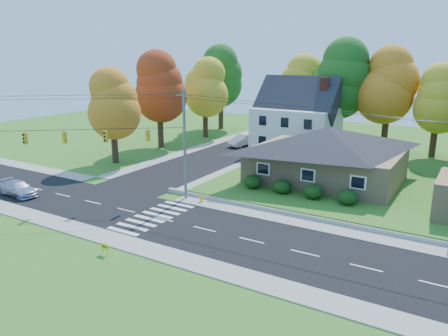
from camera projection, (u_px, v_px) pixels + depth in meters
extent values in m
plane|color=#3D7923|center=(163.00, 219.00, 35.00)|extent=(120.00, 120.00, 0.00)
cube|color=black|center=(163.00, 219.00, 35.00)|extent=(90.00, 8.00, 0.02)
cube|color=black|center=(236.00, 150.00, 60.54)|extent=(8.00, 44.00, 0.02)
cube|color=#9C9A90|center=(198.00, 201.00, 39.13)|extent=(90.00, 2.00, 0.08)
cube|color=#9C9A90|center=(118.00, 241.00, 30.84)|extent=(90.00, 2.00, 0.08)
cube|color=#3D7923|center=(386.00, 178.00, 45.86)|extent=(30.00, 30.00, 0.50)
cube|color=tan|center=(326.00, 165.00, 43.74)|extent=(14.00, 10.00, 3.20)
pyramid|color=#26262B|center=(327.00, 138.00, 43.06)|extent=(14.60, 10.60, 2.20)
cube|color=silver|center=(296.00, 129.00, 57.38)|extent=(10.00, 8.00, 5.60)
pyramid|color=#26262B|center=(298.00, 98.00, 56.37)|extent=(10.40, 8.40, 2.40)
cube|color=brown|center=(323.00, 116.00, 55.13)|extent=(0.90, 0.90, 9.60)
ellipsoid|color=#163A10|center=(253.00, 182.00, 41.34)|extent=(1.70, 1.70, 1.27)
ellipsoid|color=#163A10|center=(282.00, 186.00, 39.84)|extent=(1.70, 1.70, 1.27)
ellipsoid|color=#163A10|center=(313.00, 192.00, 38.35)|extent=(1.70, 1.70, 1.27)
ellipsoid|color=#163A10|center=(347.00, 197.00, 36.85)|extent=(1.70, 1.70, 1.27)
cylinder|color=#666059|center=(185.00, 145.00, 38.79)|extent=(0.26, 0.26, 10.00)
cube|color=#666059|center=(184.00, 95.00, 37.68)|extent=(1.60, 0.12, 0.12)
cube|color=gold|center=(25.00, 138.00, 36.83)|extent=(0.34, 0.26, 1.00)
cube|color=gold|center=(64.00, 137.00, 37.24)|extent=(0.26, 0.34, 1.00)
cube|color=gold|center=(106.00, 136.00, 37.67)|extent=(0.34, 0.26, 1.00)
cube|color=gold|center=(148.00, 135.00, 38.14)|extent=(0.26, 0.34, 1.00)
cylinder|color=black|center=(87.00, 129.00, 37.32)|extent=(13.02, 10.43, 0.04)
cylinder|color=#3F2A19|center=(299.00, 123.00, 63.37)|extent=(0.80, 0.80, 5.40)
sphere|color=gold|center=(300.00, 96.00, 62.39)|extent=(6.72, 6.72, 6.72)
sphere|color=gold|center=(301.00, 84.00, 61.97)|extent=(5.91, 5.91, 5.91)
sphere|color=gold|center=(301.00, 72.00, 61.54)|extent=(5.11, 5.11, 5.11)
cylinder|color=#3F2A19|center=(338.00, 124.00, 59.44)|extent=(0.86, 0.86, 6.30)
sphere|color=#24611B|center=(340.00, 90.00, 58.29)|extent=(7.84, 7.84, 7.84)
sphere|color=#24611B|center=(341.00, 75.00, 57.79)|extent=(6.90, 6.90, 6.90)
sphere|color=#24611B|center=(342.00, 60.00, 57.30)|extent=(5.96, 5.96, 5.96)
cylinder|color=#3F2A19|center=(385.00, 128.00, 57.33)|extent=(0.83, 0.83, 5.85)
sphere|color=orange|center=(388.00, 96.00, 56.26)|extent=(7.28, 7.28, 7.28)
sphere|color=orange|center=(389.00, 81.00, 55.80)|extent=(6.41, 6.41, 6.41)
sphere|color=orange|center=(391.00, 67.00, 55.35)|extent=(5.53, 5.53, 5.53)
cylinder|color=#3F2A19|center=(434.00, 137.00, 53.62)|extent=(0.77, 0.77, 4.95)
sphere|color=gold|center=(437.00, 108.00, 52.72)|extent=(6.16, 6.16, 6.16)
sphere|color=gold|center=(439.00, 95.00, 52.33)|extent=(5.42, 5.42, 5.42)
sphere|color=gold|center=(441.00, 82.00, 51.94)|extent=(4.68, 4.68, 4.68)
cylinder|color=#3F2A19|center=(114.00, 143.00, 52.80)|extent=(0.77, 0.77, 4.95)
sphere|color=orange|center=(113.00, 113.00, 51.90)|extent=(6.16, 6.16, 6.16)
sphere|color=orange|center=(112.00, 100.00, 51.51)|extent=(5.42, 5.42, 5.42)
sphere|color=orange|center=(111.00, 87.00, 51.12)|extent=(4.68, 4.68, 4.68)
cylinder|color=#3F2A19|center=(160.00, 127.00, 61.48)|extent=(0.83, 0.83, 5.85)
sphere|color=#A73615|center=(159.00, 97.00, 60.41)|extent=(7.28, 7.28, 7.28)
sphere|color=#A73615|center=(159.00, 83.00, 59.95)|extent=(6.41, 6.41, 6.41)
sphere|color=#A73615|center=(158.00, 70.00, 59.49)|extent=(5.53, 5.53, 5.53)
cylinder|color=#3F2A19|center=(205.00, 120.00, 69.33)|extent=(0.80, 0.80, 5.40)
sphere|color=gold|center=(205.00, 95.00, 68.34)|extent=(6.72, 6.72, 6.72)
sphere|color=gold|center=(205.00, 84.00, 67.92)|extent=(5.91, 5.91, 5.91)
sphere|color=gold|center=(205.00, 73.00, 67.49)|extent=(5.11, 5.11, 5.11)
cylinder|color=#3F2A19|center=(221.00, 111.00, 76.84)|extent=(0.86, 0.86, 6.30)
sphere|color=#24611B|center=(221.00, 85.00, 75.69)|extent=(7.84, 7.84, 7.84)
sphere|color=#24611B|center=(221.00, 73.00, 75.20)|extent=(6.90, 6.90, 6.90)
sphere|color=#24611B|center=(221.00, 62.00, 74.70)|extent=(5.96, 5.96, 5.96)
imported|color=silver|center=(18.00, 188.00, 40.76)|extent=(4.69, 2.19, 1.33)
imported|color=silver|center=(242.00, 140.00, 62.85)|extent=(2.30, 5.06, 1.61)
cylinder|color=yellow|center=(202.00, 202.00, 38.97)|extent=(0.34, 0.34, 0.10)
cylinder|color=yellow|center=(202.00, 199.00, 38.90)|extent=(0.23, 0.23, 0.53)
sphere|color=yellow|center=(202.00, 195.00, 38.82)|extent=(0.25, 0.25, 0.25)
cylinder|color=yellow|center=(202.00, 198.00, 38.88)|extent=(0.44, 0.14, 0.11)
cylinder|color=black|center=(103.00, 250.00, 28.90)|extent=(0.02, 0.02, 0.52)
cylinder|color=black|center=(108.00, 252.00, 28.67)|extent=(0.02, 0.02, 0.52)
cube|color=#F4E004|center=(105.00, 247.00, 28.71)|extent=(0.62, 0.07, 0.41)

